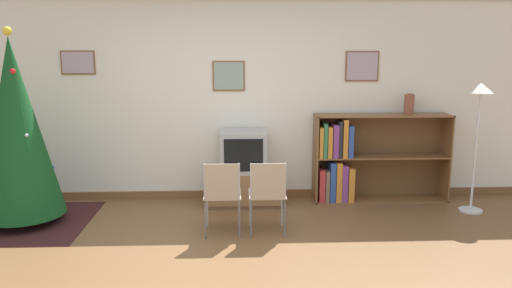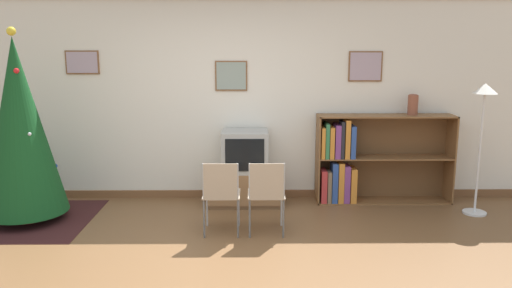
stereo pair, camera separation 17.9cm
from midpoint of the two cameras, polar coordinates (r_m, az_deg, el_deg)
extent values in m
plane|color=brown|center=(4.74, -5.26, -14.15)|extent=(24.00, 24.00, 0.00)
cube|color=silver|center=(6.59, -4.52, 5.30)|extent=(9.02, 0.08, 2.70)
cube|color=brown|center=(6.80, -4.36, -5.72)|extent=(9.02, 0.03, 0.10)
cube|color=brown|center=(6.83, -20.40, 8.72)|extent=(0.43, 0.02, 0.30)
cube|color=#A893A3|center=(6.82, -20.43, 8.71)|extent=(0.39, 0.01, 0.27)
cube|color=brown|center=(6.52, -3.93, 7.77)|extent=(0.42, 0.02, 0.39)
cube|color=gray|center=(6.50, -3.93, 7.77)|extent=(0.38, 0.01, 0.35)
cube|color=brown|center=(6.69, 11.27, 8.71)|extent=(0.44, 0.02, 0.39)
cube|color=#A893A3|center=(6.68, 11.30, 8.71)|extent=(0.40, 0.01, 0.35)
cube|color=#381919|center=(6.50, -25.60, -8.06)|extent=(1.48, 1.49, 0.01)
cylinder|color=maroon|center=(6.48, -25.64, -7.61)|extent=(0.36, 0.36, 0.10)
cone|color=#14471E|center=(6.24, -26.46, 1.67)|extent=(0.94, 0.94, 2.02)
sphere|color=yellow|center=(6.17, -27.33, 11.41)|extent=(0.10, 0.10, 0.10)
sphere|color=red|center=(6.55, -26.35, 0.04)|extent=(0.06, 0.06, 0.06)
sphere|color=#1E4CB2|center=(6.40, -23.03, -2.51)|extent=(0.05, 0.05, 0.05)
sphere|color=silver|center=(6.03, -25.53, 0.89)|extent=(0.04, 0.04, 0.04)
sphere|color=red|center=(6.10, -26.81, 7.44)|extent=(0.06, 0.06, 0.06)
cube|color=brown|center=(6.53, -2.24, -6.63)|extent=(0.90, 0.51, 0.05)
cube|color=olive|center=(6.47, -2.25, -4.76)|extent=(0.94, 0.53, 0.39)
cube|color=#9E9E99|center=(6.36, -2.28, -0.80)|extent=(0.58, 0.51, 0.52)
cube|color=black|center=(6.11, -2.28, -1.30)|extent=(0.48, 0.01, 0.41)
cube|color=tan|center=(5.47, -4.79, -5.77)|extent=(0.40, 0.40, 0.02)
cube|color=tan|center=(5.23, -4.91, -4.32)|extent=(0.35, 0.01, 0.38)
cylinder|color=#B2B2B2|center=(5.72, -6.50, -7.36)|extent=(0.02, 0.02, 0.42)
cylinder|color=#B2B2B2|center=(5.70, -2.86, -7.35)|extent=(0.02, 0.02, 0.42)
cylinder|color=#B2B2B2|center=(5.38, -6.77, -8.58)|extent=(0.02, 0.02, 0.42)
cylinder|color=#B2B2B2|center=(5.36, -2.88, -8.57)|extent=(0.02, 0.02, 0.42)
cylinder|color=#B2B2B2|center=(5.31, -6.82, -6.57)|extent=(0.02, 0.02, 0.82)
cylinder|color=#B2B2B2|center=(5.30, -2.91, -6.56)|extent=(0.02, 0.02, 0.82)
cube|color=tan|center=(5.47, 0.32, -5.73)|extent=(0.40, 0.40, 0.02)
cube|color=tan|center=(5.23, 0.43, -4.27)|extent=(0.35, 0.01, 0.38)
cylinder|color=#B2B2B2|center=(5.70, -1.59, -7.34)|extent=(0.02, 0.02, 0.42)
cylinder|color=#B2B2B2|center=(5.72, 2.05, -7.29)|extent=(0.02, 0.02, 0.42)
cylinder|color=#B2B2B2|center=(5.36, -1.53, -8.56)|extent=(0.02, 0.02, 0.42)
cylinder|color=#B2B2B2|center=(5.38, 2.35, -8.50)|extent=(0.02, 0.02, 0.42)
cylinder|color=#B2B2B2|center=(5.30, -1.54, -6.55)|extent=(0.02, 0.02, 0.82)
cylinder|color=#B2B2B2|center=(5.32, 2.37, -6.50)|extent=(0.02, 0.02, 0.82)
cube|color=brown|center=(6.55, 6.03, -1.66)|extent=(0.02, 0.36, 1.15)
cube|color=brown|center=(7.01, 20.18, -1.44)|extent=(0.02, 0.36, 1.15)
cube|color=brown|center=(6.63, 13.57, 3.21)|extent=(1.75, 0.36, 0.02)
cube|color=brown|center=(6.87, 13.14, -6.16)|extent=(1.75, 0.36, 0.02)
cube|color=brown|center=(6.72, 13.36, -1.37)|extent=(1.71, 0.36, 0.02)
cube|color=brown|center=(6.89, 12.96, -1.24)|extent=(1.75, 0.01, 1.15)
cube|color=#B73333|center=(6.60, 6.66, -4.66)|extent=(0.07, 0.26, 0.42)
cube|color=#756047|center=(6.58, 7.30, -4.77)|extent=(0.05, 0.20, 0.41)
cube|color=#2D4C93|center=(6.61, 7.86, -4.22)|extent=(0.07, 0.26, 0.52)
cube|color=orange|center=(6.62, 8.55, -4.21)|extent=(0.07, 0.25, 0.52)
cube|color=#7A3D7F|center=(6.64, 9.19, -4.36)|extent=(0.07, 0.25, 0.48)
cube|color=orange|center=(6.67, 9.89, -4.47)|extent=(0.08, 0.28, 0.45)
cube|color=orange|center=(6.46, 6.55, 0.24)|extent=(0.05, 0.26, 0.40)
cube|color=#337547|center=(6.47, 7.01, 0.48)|extent=(0.05, 0.27, 0.45)
cube|color=orange|center=(6.46, 7.55, 0.25)|extent=(0.06, 0.22, 0.40)
cube|color=#7A3D7F|center=(6.51, 8.15, 0.43)|extent=(0.07, 0.30, 0.43)
cube|color=#232328|center=(6.49, 8.71, 0.58)|extent=(0.04, 0.24, 0.47)
cube|color=orange|center=(6.50, 9.25, 0.67)|extent=(0.06, 0.24, 0.49)
cube|color=#2D4C93|center=(6.53, 9.85, 0.34)|extent=(0.06, 0.25, 0.42)
cylinder|color=brown|center=(6.73, 16.37, 4.36)|extent=(0.13, 0.13, 0.25)
torus|color=brown|center=(6.72, 16.43, 5.43)|extent=(0.11, 0.11, 0.02)
cylinder|color=silver|center=(6.76, 22.60, -7.00)|extent=(0.28, 0.28, 0.03)
cylinder|color=silver|center=(6.58, 23.08, -0.90)|extent=(0.03, 0.03, 1.45)
cone|color=white|center=(6.47, 23.61, 5.89)|extent=(0.28, 0.28, 0.12)
camera|label=1|loc=(0.09, -90.91, -0.18)|focal=35.00mm
camera|label=2|loc=(0.09, 89.09, 0.18)|focal=35.00mm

